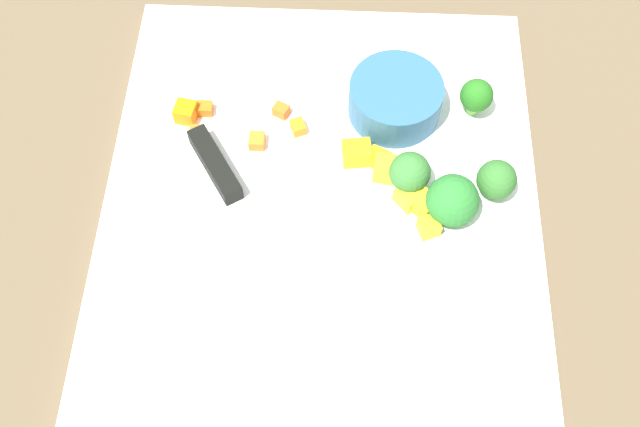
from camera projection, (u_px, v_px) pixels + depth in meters
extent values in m
plane|color=brown|center=(320.00, 226.00, 0.59)|extent=(4.00, 4.00, 0.00)
cube|color=white|center=(320.00, 223.00, 0.58)|extent=(0.45, 0.36, 0.01)
cylinder|color=#2E5E88|center=(395.00, 99.00, 0.62)|extent=(0.08, 0.08, 0.03)
cube|color=silver|center=(324.00, 352.00, 0.53)|extent=(0.14, 0.10, 0.00)
cube|color=black|center=(215.00, 164.00, 0.59)|extent=(0.07, 0.05, 0.02)
cube|color=orange|center=(196.00, 133.00, 0.61)|extent=(0.01, 0.01, 0.01)
cube|color=orange|center=(298.00, 127.00, 0.62)|extent=(0.02, 0.02, 0.01)
cube|color=orange|center=(205.00, 109.00, 0.63)|extent=(0.01, 0.01, 0.01)
cube|color=orange|center=(281.00, 110.00, 0.62)|extent=(0.02, 0.02, 0.01)
cube|color=orange|center=(186.00, 112.00, 0.62)|extent=(0.02, 0.02, 0.02)
cube|color=orange|center=(257.00, 141.00, 0.61)|extent=(0.01, 0.01, 0.01)
cube|color=yellow|center=(357.00, 153.00, 0.60)|extent=(0.02, 0.03, 0.02)
cube|color=yellow|center=(411.00, 196.00, 0.58)|extent=(0.03, 0.03, 0.01)
cube|color=yellow|center=(388.00, 169.00, 0.59)|extent=(0.02, 0.03, 0.02)
cube|color=yellow|center=(379.00, 159.00, 0.60)|extent=(0.02, 0.02, 0.01)
cube|color=yellow|center=(429.00, 227.00, 0.57)|extent=(0.02, 0.02, 0.01)
cube|color=yellow|center=(425.00, 204.00, 0.58)|extent=(0.02, 0.02, 0.02)
cylinder|color=#86AF5D|center=(408.00, 181.00, 0.59)|extent=(0.01, 0.01, 0.01)
sphere|color=#377432|center=(410.00, 172.00, 0.58)|extent=(0.03, 0.03, 0.03)
cylinder|color=#91B760|center=(449.00, 210.00, 0.58)|extent=(0.01, 0.01, 0.01)
sphere|color=#2B772E|center=(452.00, 200.00, 0.56)|extent=(0.04, 0.04, 0.04)
cylinder|color=#84C056|center=(473.00, 106.00, 0.62)|extent=(0.01, 0.01, 0.02)
sphere|color=#266D1C|center=(477.00, 95.00, 0.61)|extent=(0.03, 0.03, 0.03)
cylinder|color=#8DB85D|center=(493.00, 189.00, 0.59)|extent=(0.01, 0.01, 0.01)
sphere|color=#336E2B|center=(497.00, 179.00, 0.57)|extent=(0.03, 0.03, 0.03)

